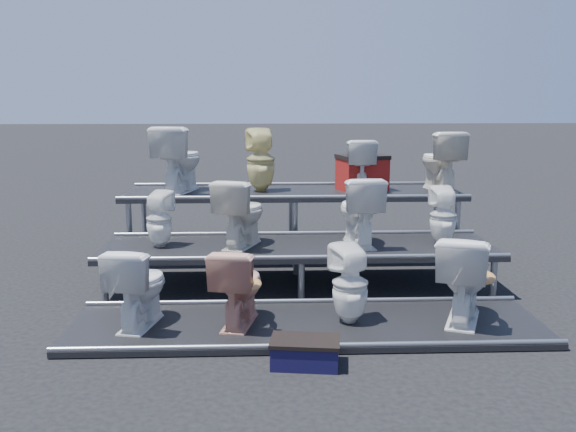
{
  "coord_description": "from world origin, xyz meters",
  "views": [
    {
      "loc": [
        -0.39,
        -6.74,
        2.06
      ],
      "look_at": [
        -0.11,
        0.1,
        0.77
      ],
      "focal_mm": 40.0,
      "sensor_mm": 36.0,
      "label": 1
    }
  ],
  "objects_px": {
    "toilet_4": "(159,219)",
    "toilet_3": "(464,278)",
    "toilet_7": "(443,216)",
    "toilet_11": "(440,161)",
    "toilet_0": "(139,286)",
    "step_stool": "(305,354)",
    "red_crate": "(362,175)",
    "toilet_5": "(241,212)",
    "toilet_9": "(261,160)",
    "toilet_1": "(238,285)",
    "toilet_6": "(359,211)",
    "toilet_8": "(179,159)",
    "toilet_10": "(358,165)",
    "toilet_2": "(350,284)"
  },
  "relations": [
    {
      "from": "toilet_1",
      "to": "toilet_11",
      "type": "relative_size",
      "value": 0.93
    },
    {
      "from": "toilet_5",
      "to": "toilet_8",
      "type": "height_order",
      "value": "toilet_8"
    },
    {
      "from": "toilet_3",
      "to": "toilet_7",
      "type": "relative_size",
      "value": 1.26
    },
    {
      "from": "toilet_0",
      "to": "toilet_6",
      "type": "height_order",
      "value": "toilet_6"
    },
    {
      "from": "toilet_11",
      "to": "toilet_4",
      "type": "bearing_deg",
      "value": 13.26
    },
    {
      "from": "toilet_6",
      "to": "toilet_7",
      "type": "relative_size",
      "value": 1.19
    },
    {
      "from": "toilet_2",
      "to": "toilet_3",
      "type": "relative_size",
      "value": 0.89
    },
    {
      "from": "toilet_10",
      "to": "toilet_5",
      "type": "bearing_deg",
      "value": 38.47
    },
    {
      "from": "toilet_5",
      "to": "toilet_8",
      "type": "relative_size",
      "value": 0.89
    },
    {
      "from": "toilet_1",
      "to": "toilet_6",
      "type": "distance_m",
      "value": 1.85
    },
    {
      "from": "toilet_2",
      "to": "toilet_4",
      "type": "xyz_separation_m",
      "value": [
        -1.87,
        1.3,
        0.35
      ]
    },
    {
      "from": "toilet_0",
      "to": "toilet_1",
      "type": "distance_m",
      "value": 0.87
    },
    {
      "from": "toilet_0",
      "to": "toilet_2",
      "type": "xyz_separation_m",
      "value": [
        1.86,
        0.0,
        -0.01
      ]
    },
    {
      "from": "toilet_0",
      "to": "toilet_1",
      "type": "relative_size",
      "value": 1.02
    },
    {
      "from": "toilet_8",
      "to": "toilet_5",
      "type": "bearing_deg",
      "value": 136.92
    },
    {
      "from": "toilet_4",
      "to": "toilet_3",
      "type": "bearing_deg",
      "value": 174.45
    },
    {
      "from": "toilet_10",
      "to": "step_stool",
      "type": "xyz_separation_m",
      "value": [
        -0.88,
        -3.38,
        -1.1
      ]
    },
    {
      "from": "toilet_3",
      "to": "toilet_7",
      "type": "xyz_separation_m",
      "value": [
        0.16,
        1.3,
        0.32
      ]
    },
    {
      "from": "toilet_2",
      "to": "toilet_11",
      "type": "bearing_deg",
      "value": -139.71
    },
    {
      "from": "toilet_2",
      "to": "step_stool",
      "type": "distance_m",
      "value": 0.96
    },
    {
      "from": "toilet_2",
      "to": "toilet_3",
      "type": "bearing_deg",
      "value": 160.13
    },
    {
      "from": "toilet_0",
      "to": "toilet_4",
      "type": "xyz_separation_m",
      "value": [
        -0.01,
        1.3,
        0.34
      ]
    },
    {
      "from": "toilet_2",
      "to": "toilet_7",
      "type": "bearing_deg",
      "value": -152.16
    },
    {
      "from": "toilet_4",
      "to": "toilet_5",
      "type": "height_order",
      "value": "toilet_5"
    },
    {
      "from": "toilet_1",
      "to": "toilet_11",
      "type": "height_order",
      "value": "toilet_11"
    },
    {
      "from": "toilet_3",
      "to": "toilet_11",
      "type": "distance_m",
      "value": 2.75
    },
    {
      "from": "toilet_5",
      "to": "red_crate",
      "type": "distance_m",
      "value": 2.02
    },
    {
      "from": "toilet_2",
      "to": "toilet_7",
      "type": "relative_size",
      "value": 1.12
    },
    {
      "from": "toilet_3",
      "to": "toilet_5",
      "type": "height_order",
      "value": "toilet_5"
    },
    {
      "from": "toilet_0",
      "to": "step_stool",
      "type": "height_order",
      "value": "toilet_0"
    },
    {
      "from": "toilet_11",
      "to": "toilet_9",
      "type": "bearing_deg",
      "value": -7.88
    },
    {
      "from": "toilet_1",
      "to": "toilet_0",
      "type": "bearing_deg",
      "value": 12.23
    },
    {
      "from": "toilet_4",
      "to": "toilet_5",
      "type": "xyz_separation_m",
      "value": [
        0.87,
        0.0,
        0.06
      ]
    },
    {
      "from": "toilet_4",
      "to": "toilet_11",
      "type": "distance_m",
      "value": 3.64
    },
    {
      "from": "toilet_0",
      "to": "step_stool",
      "type": "distance_m",
      "value": 1.65
    },
    {
      "from": "toilet_4",
      "to": "toilet_0",
      "type": "bearing_deg",
      "value": 109.18
    },
    {
      "from": "toilet_4",
      "to": "toilet_5",
      "type": "bearing_deg",
      "value": -161.31
    },
    {
      "from": "toilet_0",
      "to": "step_stool",
      "type": "relative_size",
      "value": 1.41
    },
    {
      "from": "step_stool",
      "to": "toilet_11",
      "type": "bearing_deg",
      "value": 67.77
    },
    {
      "from": "toilet_10",
      "to": "toilet_11",
      "type": "height_order",
      "value": "toilet_11"
    },
    {
      "from": "toilet_8",
      "to": "toilet_10",
      "type": "distance_m",
      "value": 2.25
    },
    {
      "from": "toilet_3",
      "to": "red_crate",
      "type": "bearing_deg",
      "value": -56.62
    },
    {
      "from": "toilet_2",
      "to": "toilet_0",
      "type": "bearing_deg",
      "value": -19.87
    },
    {
      "from": "red_crate",
      "to": "step_stool",
      "type": "distance_m",
      "value": 3.68
    },
    {
      "from": "toilet_5",
      "to": "toilet_9",
      "type": "height_order",
      "value": "toilet_9"
    },
    {
      "from": "toilet_3",
      "to": "toilet_9",
      "type": "bearing_deg",
      "value": -32.91
    },
    {
      "from": "toilet_7",
      "to": "toilet_8",
      "type": "distance_m",
      "value": 3.3
    },
    {
      "from": "toilet_10",
      "to": "toilet_11",
      "type": "bearing_deg",
      "value": 176.27
    },
    {
      "from": "toilet_2",
      "to": "step_stool",
      "type": "bearing_deg",
      "value": 40.33
    },
    {
      "from": "toilet_1",
      "to": "toilet_7",
      "type": "bearing_deg",
      "value": -136.85
    }
  ]
}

